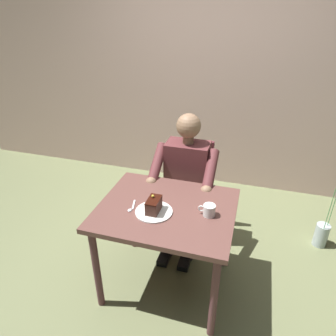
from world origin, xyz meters
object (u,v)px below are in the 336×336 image
(seated_person, at_px, (185,182))
(coffee_cup, at_px, (209,210))
(chair, at_px, (189,185))
(cake_slice, at_px, (154,205))
(dining_table, at_px, (167,218))
(dessert_spoon, at_px, (132,208))

(seated_person, relative_size, coffee_cup, 10.40)
(chair, bearing_deg, cake_slice, 85.36)
(seated_person, bearing_deg, cake_slice, 84.03)
(chair, distance_m, cake_slice, 0.84)
(chair, xyz_separation_m, coffee_cup, (-0.29, 0.71, 0.27))
(seated_person, height_order, cake_slice, seated_person)
(dining_table, relative_size, chair, 1.03)
(dining_table, relative_size, dessert_spoon, 6.50)
(cake_slice, relative_size, dessert_spoon, 0.95)
(cake_slice, bearing_deg, dining_table, -128.85)
(chair, bearing_deg, dining_table, 90.00)
(dining_table, bearing_deg, dessert_spoon, 18.99)
(dessert_spoon, bearing_deg, chair, -106.07)
(seated_person, xyz_separation_m, coffee_cup, (-0.29, 0.54, 0.14))
(cake_slice, bearing_deg, dessert_spoon, -0.49)
(dining_table, distance_m, coffee_cup, 0.32)
(chair, relative_size, coffee_cup, 7.78)
(seated_person, bearing_deg, dessert_spoon, 69.63)
(dining_table, distance_m, chair, 0.72)
(chair, relative_size, seated_person, 0.75)
(cake_slice, distance_m, coffee_cup, 0.36)
(dining_table, relative_size, seated_person, 0.77)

